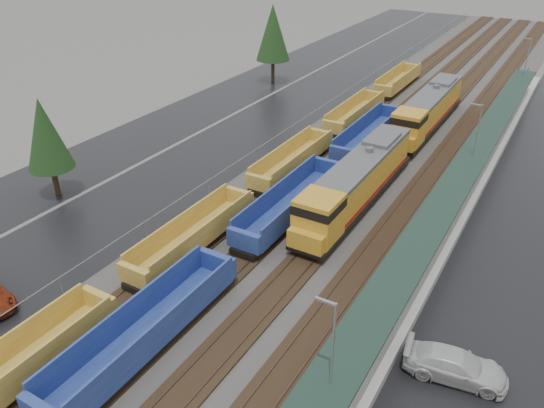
{
  "coord_description": "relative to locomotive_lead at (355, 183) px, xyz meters",
  "views": [
    {
      "loc": [
        16.05,
        3.5,
        22.76
      ],
      "look_at": [
        -2.64,
        35.21,
        2.0
      ],
      "focal_mm": 35.0,
      "sensor_mm": 36.0,
      "label": 1
    }
  ],
  "objects": [
    {
      "name": "chainlink_fence",
      "position": [
        -11.5,
        17.28,
        -0.81
      ],
      "size": [
        0.08,
        160.04,
        2.02
      ],
      "color": "gray",
      "rests_on": "ground"
    },
    {
      "name": "west_road",
      "position": [
        -27.0,
        18.85,
        -2.41
      ],
      "size": [
        9.0,
        160.0,
        0.02
      ],
      "primitive_type": "cube",
      "color": "black",
      "rests_on": "ground"
    },
    {
      "name": "locomotive_trail",
      "position": [
        0.0,
        21.0,
        0.0
      ],
      "size": [
        3.05,
        20.07,
        4.54
      ],
      "color": "black",
      "rests_on": "ground"
    },
    {
      "name": "station_platform",
      "position": [
        7.5,
        8.85,
        -1.69
      ],
      "size": [
        3.0,
        80.0,
        8.0
      ],
      "color": "#9E9B93",
      "rests_on": "ground"
    },
    {
      "name": "well_string_blue",
      "position": [
        -4.0,
        -21.43,
        -1.2
      ],
      "size": [
        2.79,
        85.29,
        2.48
      ],
      "color": "navy",
      "rests_on": "ground"
    },
    {
      "name": "well_string_yellow",
      "position": [
        -8.0,
        -11.85,
        -1.28
      ],
      "size": [
        2.58,
        106.62,
        2.28
      ],
      "color": "#A47E2D",
      "rests_on": "ground"
    },
    {
      "name": "west_parking_lot",
      "position": [
        -17.0,
        18.85,
        -2.41
      ],
      "size": [
        10.0,
        160.0,
        0.02
      ],
      "primitive_type": "cube",
      "color": "black",
      "rests_on": "ground"
    },
    {
      "name": "tree_west_near",
      "position": [
        -24.0,
        -11.15,
        3.4
      ],
      "size": [
        3.96,
        3.96,
        9.0
      ],
      "color": "#332316",
      "rests_on": "ground"
    },
    {
      "name": "trackbed",
      "position": [
        -2.0,
        18.85,
        -2.26
      ],
      "size": [
        14.6,
        160.0,
        0.22
      ],
      "color": "black",
      "rests_on": "ground"
    },
    {
      "name": "parked_car_east_c",
      "position": [
        12.11,
        -14.56,
        -1.61
      ],
      "size": [
        3.1,
        5.86,
        1.62
      ],
      "primitive_type": "imported",
      "rotation": [
        0.0,
        0.0,
        1.73
      ],
      "color": "silver",
      "rests_on": "ground"
    },
    {
      "name": "tree_west_far",
      "position": [
        -25.0,
        28.85,
        4.7
      ],
      "size": [
        4.84,
        4.84,
        11.0
      ],
      "color": "#332316",
      "rests_on": "ground"
    },
    {
      "name": "ballast_strip",
      "position": [
        -2.0,
        18.85,
        -2.38
      ],
      "size": [
        20.0,
        160.0,
        0.08
      ],
      "primitive_type": "cube",
      "color": "#302D2B",
      "rests_on": "ground"
    },
    {
      "name": "locomotive_lead",
      "position": [
        0.0,
        0.0,
        0.0
      ],
      "size": [
        3.05,
        20.07,
        4.54
      ],
      "color": "black",
      "rests_on": "ground"
    }
  ]
}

